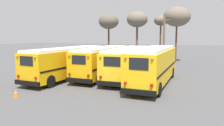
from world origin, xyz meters
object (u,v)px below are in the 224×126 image
school_bus_2 (129,62)px  bare_tree_2 (109,22)px  school_bus_3 (154,65)px  school_bus_1 (103,61)px  bare_tree_0 (177,17)px  bare_tree_3 (137,20)px  traffic_cone (16,93)px  bare_tree_1 (161,21)px  school_bus_0 (68,61)px  utility_pole (164,38)px

school_bus_2 → bare_tree_2: (-8.65, 15.06, 4.91)m
school_bus_3 → school_bus_1: bearing=162.7°
school_bus_3 → bare_tree_0: (-0.04, 16.92, 5.31)m
bare_tree_3 → traffic_cone: bare_tree_3 is taller
school_bus_3 → bare_tree_0: size_ratio=1.18×
bare_tree_1 → bare_tree_2: 9.98m
school_bus_0 → school_bus_2: (5.67, 2.12, -0.02)m
utility_pole → bare_tree_1: bearing=103.3°
school_bus_0 → bare_tree_1: (4.97, 23.20, 5.12)m
traffic_cone → school_bus_2: bearing=60.7°
school_bus_2 → bare_tree_1: bare_tree_1 is taller
school_bus_2 → traffic_cone: (-5.19, -9.27, -1.37)m
school_bus_0 → utility_pole: 16.43m
utility_pole → bare_tree_0: bare_tree_0 is taller
school_bus_3 → utility_pole: bearing=96.1°
school_bus_1 → school_bus_0: bearing=-142.5°
school_bus_0 → school_bus_1: (2.83, 2.17, -0.02)m
school_bus_1 → school_bus_2: school_bus_2 is taller
utility_pole → bare_tree_1: (-2.01, 8.48, 2.97)m
bare_tree_0 → traffic_cone: 26.63m
school_bus_2 → bare_tree_1: (-0.70, 21.08, 5.13)m
bare_tree_0 → bare_tree_1: size_ratio=1.09×
school_bus_0 → utility_pole: utility_pole is taller
school_bus_0 → bare_tree_3: bare_tree_3 is taller
school_bus_3 → bare_tree_3: size_ratio=1.20×
school_bus_1 → bare_tree_1: bearing=84.2°
school_bus_0 → bare_tree_2: 18.11m
school_bus_3 → bare_tree_1: bare_tree_1 is taller
school_bus_0 → school_bus_1: 3.57m
school_bus_2 → bare_tree_2: 18.05m
school_bus_2 → school_bus_3: school_bus_3 is taller
school_bus_0 → utility_pole: bearing=64.6°
bare_tree_0 → traffic_cone: (-7.99, -24.48, -6.77)m
school_bus_0 → traffic_cone: size_ratio=18.89×
school_bus_0 → bare_tree_2: bare_tree_2 is taller
bare_tree_2 → bare_tree_3: 5.25m
utility_pole → school_bus_2: bearing=-96.0°
school_bus_1 → utility_pole: utility_pole is taller
school_bus_3 → bare_tree_3: bare_tree_3 is taller
school_bus_1 → school_bus_2: 2.83m
school_bus_2 → utility_pole: 12.85m
bare_tree_2 → traffic_cone: size_ratio=13.77×
school_bus_2 → bare_tree_2: size_ratio=1.32×
school_bus_3 → bare_tree_1: (-3.53, 22.79, 5.04)m
school_bus_0 → bare_tree_1: 24.27m
school_bus_1 → utility_pole: (4.15, 12.54, 2.16)m
school_bus_0 → school_bus_3: 8.51m
utility_pole → school_bus_0: bearing=-115.4°
school_bus_3 → traffic_cone: bearing=-136.7°
school_bus_2 → bare_tree_0: bare_tree_0 is taller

